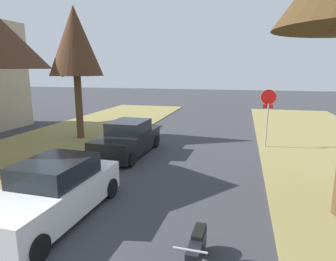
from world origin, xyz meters
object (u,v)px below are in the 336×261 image
(parked_sedan_white, at_px, (53,192))
(parked_sedan_black, at_px, (128,139))
(parked_motorcycle, at_px, (197,252))
(stop_sign_far, at_px, (268,105))
(street_tree_left_mid_b, at_px, (75,42))

(parked_sedan_white, xyz_separation_m, parked_sedan_black, (-0.39, 6.23, 0.00))
(parked_motorcycle, bearing_deg, stop_sign_far, 79.33)
(stop_sign_far, relative_size, parked_motorcycle, 1.44)
(parked_sedan_white, bearing_deg, stop_sign_far, 56.47)
(street_tree_left_mid_b, distance_m, parked_sedan_black, 6.57)
(street_tree_left_mid_b, bearing_deg, parked_sedan_white, -63.41)
(street_tree_left_mid_b, xyz_separation_m, parked_motorcycle, (8.40, -9.92, -4.94))
(parked_sedan_white, height_order, parked_motorcycle, parked_sedan_white)
(parked_sedan_white, xyz_separation_m, parked_motorcycle, (4.08, -1.31, -0.24))
(stop_sign_far, distance_m, parked_sedan_white, 11.05)
(parked_sedan_white, bearing_deg, parked_motorcycle, -17.77)
(street_tree_left_mid_b, distance_m, parked_motorcycle, 13.91)
(stop_sign_far, distance_m, parked_sedan_black, 7.21)
(street_tree_left_mid_b, bearing_deg, parked_sedan_black, -31.25)
(parked_sedan_black, bearing_deg, street_tree_left_mid_b, 148.75)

